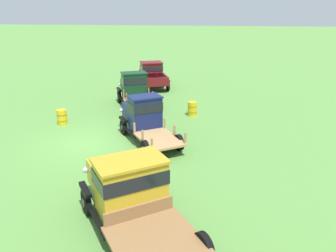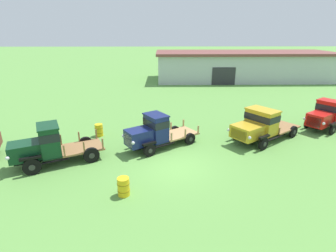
# 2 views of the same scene
# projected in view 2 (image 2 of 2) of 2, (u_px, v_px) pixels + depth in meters

# --- Properties ---
(ground_plane) EXTENTS (240.00, 240.00, 0.00)m
(ground_plane) POSITION_uv_depth(u_px,v_px,m) (174.00, 166.00, 14.49)
(ground_plane) COLOR #5B9342
(farm_shed) EXTENTS (26.26, 9.21, 4.17)m
(farm_shed) POSITION_uv_depth(u_px,v_px,m) (243.00, 66.00, 39.71)
(farm_shed) COLOR #B2B7BC
(farm_shed) RESTS_ON ground
(vintage_truck_second_in_line) EXTENTS (5.14, 3.59, 2.28)m
(vintage_truck_second_in_line) POSITION_uv_depth(u_px,v_px,m) (47.00, 145.00, 14.38)
(vintage_truck_second_in_line) COLOR black
(vintage_truck_second_in_line) RESTS_ON ground
(vintage_truck_midrow_center) EXTENTS (4.99, 4.04, 2.23)m
(vintage_truck_midrow_center) POSITION_uv_depth(u_px,v_px,m) (154.00, 132.00, 16.37)
(vintage_truck_midrow_center) COLOR black
(vintage_truck_midrow_center) RESTS_ON ground
(vintage_truck_far_side) EXTENTS (5.71, 4.87, 2.19)m
(vintage_truck_far_side) POSITION_uv_depth(u_px,v_px,m) (259.00, 125.00, 17.51)
(vintage_truck_far_side) COLOR black
(vintage_truck_far_side) RESTS_ON ground
(vintage_truck_back_of_row) EXTENTS (5.13, 4.34, 2.18)m
(vintage_truck_back_of_row) POSITION_uv_depth(u_px,v_px,m) (327.00, 115.00, 19.72)
(vintage_truck_back_of_row) COLOR black
(vintage_truck_back_of_row) RESTS_ON ground
(oil_drum_beside_row) EXTENTS (0.58, 0.58, 0.88)m
(oil_drum_beside_row) POSITION_uv_depth(u_px,v_px,m) (99.00, 130.00, 18.54)
(oil_drum_beside_row) COLOR gold
(oil_drum_beside_row) RESTS_ON ground
(oil_drum_near_fence) EXTENTS (0.57, 0.57, 0.87)m
(oil_drum_near_fence) POSITION_uv_depth(u_px,v_px,m) (124.00, 187.00, 11.82)
(oil_drum_near_fence) COLOR gold
(oil_drum_near_fence) RESTS_ON ground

